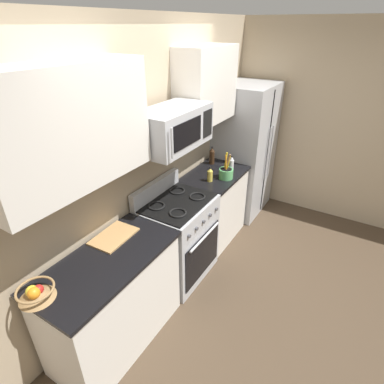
# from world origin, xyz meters

# --- Properties ---
(ground_plane) EXTENTS (16.00, 16.00, 0.00)m
(ground_plane) POSITION_xyz_m (0.00, 0.00, 0.00)
(ground_plane) COLOR #473828
(wall_back) EXTENTS (8.00, 0.10, 2.60)m
(wall_back) POSITION_xyz_m (0.00, 1.00, 1.30)
(wall_back) COLOR tan
(wall_back) RESTS_ON ground
(counter_left) EXTENTS (1.19, 0.59, 0.91)m
(counter_left) POSITION_xyz_m (-0.99, 0.64, 0.46)
(counter_left) COLOR silver
(counter_left) RESTS_ON ground
(range_oven) EXTENTS (0.76, 0.63, 1.09)m
(range_oven) POSITION_xyz_m (-0.00, 0.64, 0.47)
(range_oven) COLOR #B2B5BA
(range_oven) RESTS_ON ground
(counter_right) EXTENTS (0.85, 0.59, 0.91)m
(counter_right) POSITION_xyz_m (0.82, 0.64, 0.46)
(counter_right) COLOR silver
(counter_right) RESTS_ON ground
(refrigerator) EXTENTS (0.86, 0.70, 1.83)m
(refrigerator) POSITION_xyz_m (1.69, 0.62, 0.91)
(refrigerator) COLOR #B2B5BA
(refrigerator) RESTS_ON ground
(wall_right) EXTENTS (0.10, 8.00, 2.60)m
(wall_right) POSITION_xyz_m (2.22, 0.00, 1.30)
(wall_right) COLOR tan
(wall_right) RESTS_ON ground
(microwave) EXTENTS (0.78, 0.44, 0.35)m
(microwave) POSITION_xyz_m (-0.00, 0.66, 1.69)
(microwave) COLOR #B2B5BA
(upper_cabinets_left) EXTENTS (1.18, 0.34, 0.78)m
(upper_cabinets_left) POSITION_xyz_m (-0.99, 0.78, 1.92)
(upper_cabinets_left) COLOR silver
(upper_cabinets_right) EXTENTS (0.84, 0.34, 0.78)m
(upper_cabinets_right) POSITION_xyz_m (0.82, 0.78, 1.92)
(upper_cabinets_right) COLOR silver
(utensil_crock) EXTENTS (0.17, 0.17, 0.31)m
(utensil_crock) POSITION_xyz_m (0.77, 0.47, 0.98)
(utensil_crock) COLOR #59AD66
(utensil_crock) RESTS_ON counter_right
(fruit_basket) EXTENTS (0.25, 0.25, 0.11)m
(fruit_basket) POSITION_xyz_m (-1.50, 0.75, 0.96)
(fruit_basket) COLOR #9E7A4C
(fruit_basket) RESTS_ON counter_left
(cutting_board) EXTENTS (0.39, 0.27, 0.02)m
(cutting_board) POSITION_xyz_m (-0.75, 0.79, 0.92)
(cutting_board) COLOR tan
(cutting_board) RESTS_ON counter_left
(bottle_vinegar) EXTENTS (0.06, 0.06, 0.21)m
(bottle_vinegar) POSITION_xyz_m (0.96, 0.49, 1.01)
(bottle_vinegar) COLOR silver
(bottle_vinegar) RESTS_ON counter_right
(bottle_oil) EXTENTS (0.06, 0.06, 0.18)m
(bottle_oil) POSITION_xyz_m (0.61, 0.59, 0.99)
(bottle_oil) COLOR gold
(bottle_oil) RESTS_ON counter_right
(bottle_soy) EXTENTS (0.07, 0.07, 0.23)m
(bottle_soy) POSITION_xyz_m (1.06, 0.81, 1.02)
(bottle_soy) COLOR #382314
(bottle_soy) RESTS_ON counter_right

